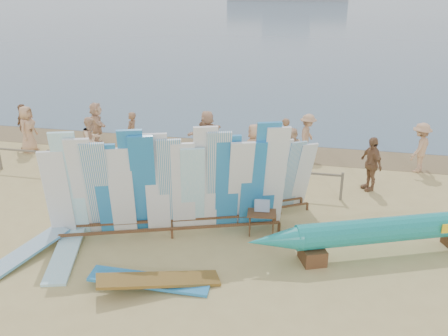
% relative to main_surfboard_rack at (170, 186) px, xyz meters
% --- Properties ---
extents(ground, '(160.00, 160.00, 0.00)m').
position_rel_main_surfboard_rack_xyz_m(ground, '(-1.55, 0.19, -1.40)').
color(ground, tan).
rests_on(ground, ground).
extents(ocean, '(320.00, 240.00, 0.02)m').
position_rel_main_surfboard_rack_xyz_m(ocean, '(-1.55, 128.19, -1.40)').
color(ocean, '#415C75').
rests_on(ocean, ground).
extents(wet_sand_strip, '(40.00, 2.60, 0.01)m').
position_rel_main_surfboard_rack_xyz_m(wet_sand_strip, '(-1.55, 7.39, -1.40)').
color(wet_sand_strip, olive).
rests_on(wet_sand_strip, ground).
extents(fence, '(12.08, 0.08, 0.90)m').
position_rel_main_surfboard_rack_xyz_m(fence, '(-1.55, 3.19, -0.77)').
color(fence, '#746957').
rests_on(fence, ground).
extents(main_surfboard_rack, '(6.05, 2.74, 3.12)m').
position_rel_main_surfboard_rack_xyz_m(main_surfboard_rack, '(0.00, 0.00, 0.00)').
color(main_surfboard_rack, brown).
rests_on(main_surfboard_rack, ground).
extents(side_surfboard_rack, '(2.11, 1.59, 2.42)m').
position_rel_main_surfboard_rack_xyz_m(side_surfboard_rack, '(2.62, 1.95, -0.31)').
color(side_surfboard_rack, brown).
rests_on(side_surfboard_rack, ground).
extents(outrigger_canoe, '(6.83, 3.29, 1.02)m').
position_rel_main_surfboard_rack_xyz_m(outrigger_canoe, '(5.54, 0.16, -0.75)').
color(outrigger_canoe, brown).
rests_on(outrigger_canoe, ground).
extents(vendor_table, '(0.81, 0.62, 1.01)m').
position_rel_main_surfboard_rack_xyz_m(vendor_table, '(2.34, 0.53, -1.06)').
color(vendor_table, brown).
rests_on(vendor_table, ground).
extents(flat_board_d, '(2.73, 0.77, 0.24)m').
position_rel_main_surfboard_rack_xyz_m(flat_board_d, '(0.24, -2.35, -1.40)').
color(flat_board_d, '#277FC4').
rests_on(flat_board_d, ground).
extents(flat_board_c, '(2.65, 1.71, 0.44)m').
position_rel_main_surfboard_rack_xyz_m(flat_board_c, '(0.49, -2.40, -1.40)').
color(flat_board_c, brown).
rests_on(flat_board_c, ground).
extents(flat_board_a, '(1.33, 2.74, 0.23)m').
position_rel_main_surfboard_rack_xyz_m(flat_board_a, '(-2.23, -1.58, -1.40)').
color(flat_board_a, '#97DEF2').
rests_on(flat_board_a, ground).
extents(flat_board_e, '(1.33, 2.74, 0.32)m').
position_rel_main_surfboard_rack_xyz_m(flat_board_e, '(-3.16, -2.10, -1.40)').
color(flat_board_e, white).
rests_on(flat_board_e, ground).
extents(beach_chair_left, '(0.81, 0.82, 0.93)m').
position_rel_main_surfboard_rack_xyz_m(beach_chair_left, '(-1.32, 3.94, -1.13)').
color(beach_chair_left, red).
rests_on(beach_chair_left, ground).
extents(beach_chair_right, '(0.80, 0.81, 0.90)m').
position_rel_main_surfboard_rack_xyz_m(beach_chair_right, '(-0.98, 4.43, -1.13)').
color(beach_chair_right, red).
rests_on(beach_chair_right, ground).
extents(stroller, '(0.65, 0.89, 1.18)m').
position_rel_main_surfboard_rack_xyz_m(stroller, '(-0.46, 3.83, -0.92)').
color(stroller, red).
rests_on(stroller, ground).
extents(beachgoer_7, '(0.66, 0.51, 1.61)m').
position_rel_main_surfboard_rack_xyz_m(beachgoer_7, '(2.35, 6.50, -0.59)').
color(beachgoer_7, '#8C6042').
rests_on(beachgoer_7, ground).
extents(beachgoer_9, '(0.65, 1.16, 1.70)m').
position_rel_main_surfboard_rack_xyz_m(beachgoer_9, '(3.19, 6.93, -0.55)').
color(beachgoer_9, tan).
rests_on(beachgoer_9, ground).
extents(beachgoer_extra_0, '(0.99, 1.24, 1.79)m').
position_rel_main_surfboard_rack_xyz_m(beachgoer_extra_0, '(7.14, 6.22, -0.50)').
color(beachgoer_extra_0, tan).
rests_on(beachgoer_extra_0, ground).
extents(beachgoer_0, '(0.49, 0.93, 1.86)m').
position_rel_main_surfboard_rack_xyz_m(beachgoer_0, '(-7.66, 5.21, -0.47)').
color(beachgoer_0, tan).
rests_on(beachgoer_0, ground).
extents(beachgoer_10, '(0.91, 1.13, 1.78)m').
position_rel_main_surfboard_rack_xyz_m(beachgoer_10, '(5.35, 4.22, -0.51)').
color(beachgoer_10, '#8C6042').
rests_on(beachgoer_10, ground).
extents(beachgoer_5, '(1.37, 1.68, 1.80)m').
position_rel_main_surfboard_rack_xyz_m(beachgoer_5, '(-0.61, 6.27, -0.50)').
color(beachgoer_5, beige).
rests_on(beachgoer_5, ground).
extents(beachgoer_4, '(0.68, 1.03, 1.62)m').
position_rel_main_surfboard_rack_xyz_m(beachgoer_4, '(-0.55, 5.39, -0.59)').
color(beachgoer_4, '#8C6042').
rests_on(beachgoer_4, ground).
extents(beachgoer_2, '(0.61, 0.93, 1.76)m').
position_rel_main_surfboard_rack_xyz_m(beachgoer_2, '(-4.60, 4.59, -0.52)').
color(beachgoer_2, beige).
rests_on(beachgoer_2, ground).
extents(beachgoer_extra_1, '(1.19, 0.98, 1.89)m').
position_rel_main_surfboard_rack_xyz_m(beachgoer_extra_1, '(-7.91, 5.37, -0.45)').
color(beachgoer_extra_1, '#8C6042').
rests_on(beachgoer_extra_1, ground).
extents(beachgoer_1, '(0.36, 0.62, 1.66)m').
position_rel_main_surfboard_rack_xyz_m(beachgoer_1, '(-3.56, 5.91, -0.57)').
color(beachgoer_1, '#8C6042').
rests_on(beachgoer_1, ground).
extents(beachgoer_8, '(0.88, 0.64, 1.63)m').
position_rel_main_surfboard_rack_xyz_m(beachgoer_8, '(2.77, 5.11, -0.58)').
color(beachgoer_8, beige).
rests_on(beachgoer_8, ground).
extents(beachgoer_11, '(1.35, 1.67, 1.78)m').
position_rel_main_surfboard_rack_xyz_m(beachgoer_11, '(-5.42, 6.66, -0.51)').
color(beachgoer_11, beige).
rests_on(beachgoer_11, ground).
extents(beachgoer_6, '(0.65, 0.96, 1.79)m').
position_rel_main_surfboard_rack_xyz_m(beachgoer_6, '(1.45, 4.84, -0.50)').
color(beachgoer_6, tan).
rests_on(beachgoer_6, ground).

